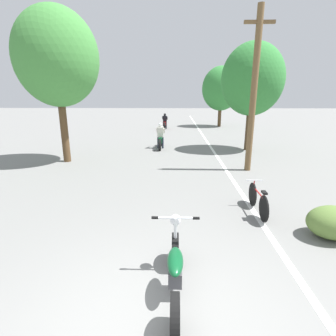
% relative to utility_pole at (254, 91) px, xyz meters
% --- Properties ---
extents(ground_plane, '(120.00, 120.00, 0.00)m').
position_rel_utility_pole_xyz_m(ground_plane, '(-3.25, -7.72, -3.11)').
color(ground_plane, slate).
extents(lane_stripe_edge, '(0.14, 48.00, 0.01)m').
position_rel_utility_pole_xyz_m(lane_stripe_edge, '(-0.87, 4.99, -3.11)').
color(lane_stripe_edge, white).
rests_on(lane_stripe_edge, ground).
extents(utility_pole, '(1.10, 0.24, 6.05)m').
position_rel_utility_pole_xyz_m(utility_pole, '(0.00, 0.00, 0.00)').
color(utility_pole, brown).
rests_on(utility_pole, ground).
extents(roadside_tree_right_near, '(3.25, 2.93, 5.62)m').
position_rel_utility_pole_xyz_m(roadside_tree_right_near, '(1.06, 4.16, 0.62)').
color(roadside_tree_right_near, '#513A23').
rests_on(roadside_tree_right_near, ground).
extents(roadside_tree_right_far, '(3.55, 3.19, 5.59)m').
position_rel_utility_pole_xyz_m(roadside_tree_right_far, '(1.30, 15.53, 0.42)').
color(roadside_tree_right_far, '#513A23').
rests_on(roadside_tree_right_far, ground).
extents(roadside_tree_left, '(3.50, 3.15, 6.48)m').
position_rel_utility_pole_xyz_m(roadside_tree_left, '(-7.94, 1.23, 1.33)').
color(roadside_tree_left, '#513A23').
rests_on(roadside_tree_left, ground).
extents(roadside_bush, '(1.10, 0.88, 0.70)m').
position_rel_utility_pole_xyz_m(roadside_bush, '(0.43, -5.25, -2.76)').
color(roadside_bush, '#5B7A38').
rests_on(roadside_bush, ground).
extents(motorcycle_foreground, '(0.79, 2.08, 1.03)m').
position_rel_utility_pole_xyz_m(motorcycle_foreground, '(-2.93, -6.97, -2.71)').
color(motorcycle_foreground, black).
rests_on(motorcycle_foreground, ground).
extents(motorcycle_rider_lead, '(0.50, 2.03, 1.45)m').
position_rel_utility_pole_xyz_m(motorcycle_rider_lead, '(-3.81, 4.48, -2.57)').
color(motorcycle_rider_lead, black).
rests_on(motorcycle_rider_lead, ground).
extents(motorcycle_rider_far, '(0.50, 2.16, 1.39)m').
position_rel_utility_pole_xyz_m(motorcycle_rider_far, '(-3.92, 13.50, -2.59)').
color(motorcycle_rider_far, black).
rests_on(motorcycle_rider_far, ground).
extents(bicycle_parked, '(0.44, 1.60, 0.76)m').
position_rel_utility_pole_xyz_m(bicycle_parked, '(-0.81, -4.06, -2.76)').
color(bicycle_parked, black).
rests_on(bicycle_parked, ground).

